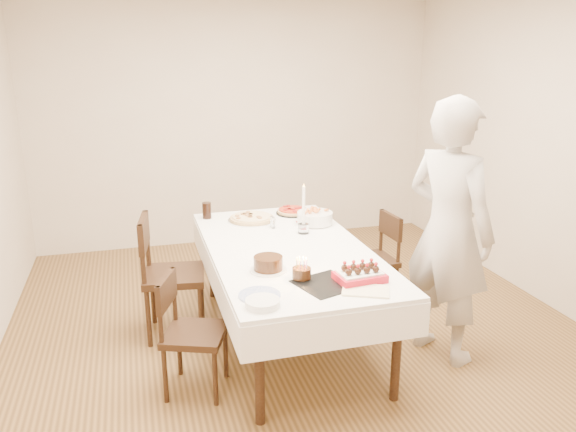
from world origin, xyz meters
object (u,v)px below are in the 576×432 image
object	(u,v)px
pizza_pepperoni	(293,211)
taper_candle	(304,209)
chair_left_savory	(174,276)
cola_glass	(207,210)
layer_cake	(268,264)
chair_right_savory	(371,261)
pasta_bowl	(315,218)
strawberry_box	(360,275)
person	(449,232)
birthday_cake	(302,268)
pizza_white	(252,218)
dining_table	(288,294)
chair_left_dessert	(195,334)

from	to	relation	value
pizza_pepperoni	taper_candle	distance (m)	0.59
chair_left_savory	cola_glass	bearing A→B (deg)	-113.30
cola_glass	layer_cake	size ratio (longest dim) A/B	0.58
chair_right_savory	pasta_bowl	bearing A→B (deg)	164.52
layer_cake	strawberry_box	xyz separation A→B (m)	(0.52, -0.32, -0.01)
person	pizza_pepperoni	xyz separation A→B (m)	(-0.74, 1.34, -0.17)
taper_candle	birthday_cake	bearing A→B (deg)	-108.07
pizza_white	pasta_bowl	world-z (taller)	pasta_bowl
dining_table	pizza_pepperoni	distance (m)	0.98
birthday_cake	strawberry_box	world-z (taller)	birthday_cake
dining_table	chair_left_savory	xyz separation A→B (m)	(-0.82, 0.34, 0.11)
chair_left_savory	chair_left_dessert	world-z (taller)	chair_left_savory
cola_glass	chair_left_savory	bearing A→B (deg)	-120.96
cola_glass	chair_left_dessert	bearing A→B (deg)	-101.67
person	pizza_pepperoni	bearing A→B (deg)	5.44
chair_left_dessert	strawberry_box	distance (m)	1.12
person	chair_left_dessert	bearing A→B (deg)	66.36
layer_cake	chair_left_dessert	bearing A→B (deg)	-170.74
birthday_cake	strawberry_box	distance (m)	0.37
birthday_cake	strawberry_box	xyz separation A→B (m)	(0.35, -0.12, -0.04)
chair_right_savory	pizza_pepperoni	xyz separation A→B (m)	(-0.57, 0.45, 0.36)
person	pizza_white	size ratio (longest dim) A/B	4.61
chair_left_savory	birthday_cake	xyz separation A→B (m)	(0.73, -0.94, 0.34)
dining_table	strawberry_box	size ratio (longest dim) A/B	7.05
person	birthday_cake	distance (m)	1.12
dining_table	strawberry_box	distance (m)	0.87
dining_table	birthday_cake	bearing A→B (deg)	-97.65
chair_left_dessert	pizza_white	bearing A→B (deg)	-96.74
pasta_bowl	taper_candle	size ratio (longest dim) A/B	0.73
cola_glass	pasta_bowl	bearing A→B (deg)	-25.88
person	strawberry_box	world-z (taller)	person
person	pizza_pepperoni	distance (m)	1.54
birthday_cake	cola_glass	bearing A→B (deg)	104.45
chair_right_savory	cola_glass	size ratio (longest dim) A/B	5.79
chair_left_dessert	birthday_cake	world-z (taller)	birthday_cake
dining_table	person	distance (m)	1.27
chair_left_dessert	pasta_bowl	bearing A→B (deg)	-117.89
pasta_bowl	person	bearing A→B (deg)	-56.89
pizza_pepperoni	layer_cake	xyz separation A→B (m)	(-0.54, -1.25, 0.03)
dining_table	pasta_bowl	world-z (taller)	pasta_bowl
dining_table	chair_left_savory	distance (m)	0.89
cola_glass	pizza_white	bearing A→B (deg)	-26.32
person	cola_glass	distance (m)	2.05
cola_glass	strawberry_box	distance (m)	1.79
person	dining_table	bearing A→B (deg)	41.01
taper_candle	birthday_cake	xyz separation A→B (m)	(-0.29, -0.90, -0.12)
dining_table	strawberry_box	xyz separation A→B (m)	(0.27, -0.72, 0.41)
pasta_bowl	layer_cake	bearing A→B (deg)	-124.75
pizza_white	chair_left_dessert	bearing A→B (deg)	-117.92
pasta_bowl	layer_cake	distance (m)	1.10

